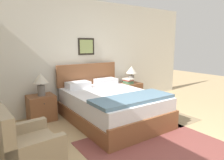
# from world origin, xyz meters

# --- Properties ---
(wall_back) EXTENTS (6.95, 0.09, 2.60)m
(wall_back) POSITION_xyz_m (0.00, 2.88, 1.30)
(wall_back) COLOR beige
(wall_back) RESTS_ON ground_plane
(area_rug_main) EXTENTS (2.07, 1.78, 0.01)m
(area_rug_main) POSITION_xyz_m (0.12, 0.42, 0.00)
(area_rug_main) COLOR brown
(area_rug_main) RESTS_ON ground_plane
(area_rug_bedside) EXTENTS (0.70, 1.52, 0.01)m
(area_rug_bedside) POSITION_xyz_m (1.38, 1.43, 0.00)
(area_rug_bedside) COLOR #897556
(area_rug_bedside) RESTS_ON ground_plane
(bed) EXTENTS (1.56, 2.12, 1.10)m
(bed) POSITION_xyz_m (0.17, 1.75, 0.32)
(bed) COLOR brown
(bed) RESTS_ON ground_plane
(armchair) EXTENTS (0.69, 0.78, 0.87)m
(armchair) POSITION_xyz_m (-1.66, 0.86, 0.30)
(armchair) COLOR #998466
(armchair) RESTS_ON ground_plane
(nightstand_near_window) EXTENTS (0.53, 0.47, 0.53)m
(nightstand_near_window) POSITION_xyz_m (-1.02, 2.58, 0.26)
(nightstand_near_window) COLOR brown
(nightstand_near_window) RESTS_ON ground_plane
(nightstand_by_door) EXTENTS (0.53, 0.47, 0.53)m
(nightstand_by_door) POSITION_xyz_m (1.37, 2.58, 0.26)
(nightstand_by_door) COLOR brown
(nightstand_by_door) RESTS_ON ground_plane
(table_lamp_near_window) EXTENTS (0.30, 0.30, 0.46)m
(table_lamp_near_window) POSITION_xyz_m (-1.01, 2.55, 0.84)
(table_lamp_near_window) COLOR slate
(table_lamp_near_window) RESTS_ON nightstand_near_window
(table_lamp_by_door) EXTENTS (0.30, 0.30, 0.46)m
(table_lamp_by_door) POSITION_xyz_m (1.37, 2.55, 0.84)
(table_lamp_by_door) COLOR slate
(table_lamp_by_door) RESTS_ON nightstand_by_door
(book_thick_bottom) EXTENTS (0.16, 0.27, 0.04)m
(book_thick_bottom) POSITION_xyz_m (1.25, 2.53, 0.55)
(book_thick_bottom) COLOR #4C7551
(book_thick_bottom) RESTS_ON nightstand_by_door
(book_hardcover_middle) EXTENTS (0.18, 0.23, 0.04)m
(book_hardcover_middle) POSITION_xyz_m (1.25, 2.53, 0.59)
(book_hardcover_middle) COLOR #4C7551
(book_hardcover_middle) RESTS_ON book_thick_bottom
(book_novel_upper) EXTENTS (0.20, 0.23, 0.03)m
(book_novel_upper) POSITION_xyz_m (1.25, 2.53, 0.62)
(book_novel_upper) COLOR #B7332D
(book_novel_upper) RESTS_ON book_hardcover_middle
(book_slim_near_top) EXTENTS (0.25, 0.30, 0.03)m
(book_slim_near_top) POSITION_xyz_m (1.25, 2.53, 0.65)
(book_slim_near_top) COLOR silver
(book_slim_near_top) RESTS_ON book_novel_upper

